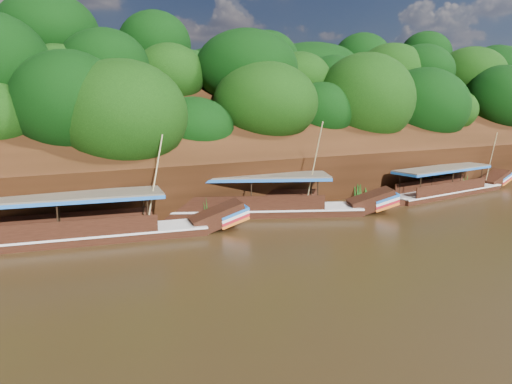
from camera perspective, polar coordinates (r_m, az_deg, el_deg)
ground at (r=28.45m, az=12.94°, el=-5.48°), size 160.00×160.00×0.00m
riverbank at (r=47.27m, az=-5.24°, el=3.45°), size 120.00×30.06×19.40m
boat_0 at (r=44.09m, az=21.56°, el=0.44°), size 14.60×3.60×5.40m
boat_1 at (r=33.90m, az=2.12°, el=-1.54°), size 15.51×8.37×6.84m
boat_2 at (r=29.18m, az=-18.09°, el=-4.12°), size 16.95×4.72×6.23m
reeds at (r=34.45m, az=-0.60°, el=-0.91°), size 48.87×2.57×2.10m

